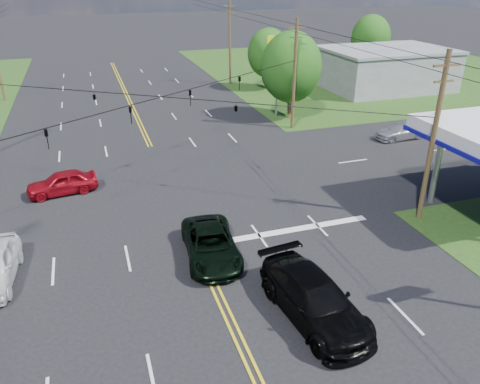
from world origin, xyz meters
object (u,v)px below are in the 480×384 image
object	(u,v)px
pole_se	(433,137)
pole_right_far	(230,41)
pole_ne	(295,73)
tree_right_b	(269,53)
pickup_dkgreen	(211,244)
suv_black	(314,299)
retail_ne	(385,70)
tree_far_r	(371,38)
tree_right_a	(291,67)

from	to	relation	value
pole_se	pole_right_far	world-z (taller)	pole_right_far
pole_ne	tree_right_b	distance (m)	15.42
pole_se	pickup_dkgreen	size ratio (longest dim) A/B	1.77
pole_right_far	suv_black	xyz separation A→B (m)	(-9.65, -42.80, -4.27)
retail_ne	tree_far_r	world-z (taller)	tree_far_r
pole_ne	pole_right_far	size ratio (longest dim) A/B	0.95
pole_right_far	tree_far_r	size ratio (longest dim) A/B	1.31
pickup_dkgreen	tree_right_b	bearing A→B (deg)	69.73
tree_right_b	pole_ne	bearing A→B (deg)	-103.13
retail_ne	pickup_dkgreen	world-z (taller)	retail_ne
tree_right_a	tree_right_b	size ratio (longest dim) A/B	1.15
pole_se	pole_ne	size ratio (longest dim) A/B	1.00
tree_right_b	retail_ne	bearing A→B (deg)	-16.50
pole_ne	pickup_dkgreen	world-z (taller)	pole_ne
pickup_dkgreen	pole_right_far	bearing A→B (deg)	76.89
pole_se	pickup_dkgreen	distance (m)	13.18
retail_ne	tree_right_b	distance (m)	14.22
pole_se	tree_right_b	bearing A→B (deg)	83.95
pole_se	tree_right_a	distance (m)	21.02
pole_right_far	pole_ne	bearing A→B (deg)	-90.00
pole_ne	tree_right_a	xyz separation A→B (m)	(1.00, 3.00, -0.05)
tree_right_a	tree_right_b	distance (m)	12.27
pickup_dkgreen	retail_ne	bearing A→B (deg)	50.17
pole_se	tree_right_a	xyz separation A→B (m)	(1.00, 21.00, -0.05)
pole_se	pole_ne	bearing A→B (deg)	90.00
pole_se	tree_right_a	size ratio (longest dim) A/B	1.16
tree_far_r	pickup_dkgreen	distance (m)	51.70
pole_right_far	tree_right_b	bearing A→B (deg)	-48.81
retail_ne	pole_right_far	world-z (taller)	pole_right_far
tree_far_r	tree_right_b	bearing A→B (deg)	-161.08
retail_ne	pole_se	world-z (taller)	pole_se
pole_se	suv_black	world-z (taller)	pole_se
pole_right_far	suv_black	distance (m)	44.08
pole_right_far	pickup_dkgreen	bearing A→B (deg)	-108.58
tree_far_r	pickup_dkgreen	size ratio (longest dim) A/B	1.42
pole_ne	tree_right_b	xyz separation A→B (m)	(3.50, 15.00, -0.70)
tree_right_a	suv_black	distance (m)	29.11
suv_black	tree_right_a	bearing A→B (deg)	61.81
pole_ne	suv_black	world-z (taller)	pole_ne
pole_ne	pole_right_far	xyz separation A→B (m)	(0.00, 19.00, 0.25)
tree_right_b	pickup_dkgreen	xyz separation A→B (m)	(-16.00, -33.19, -3.47)
pole_se	tree_far_r	world-z (taller)	pole_se
pole_se	tree_right_a	world-z (taller)	pole_se
pole_se	tree_far_r	xyz separation A→B (m)	(21.00, 39.00, -0.37)
pole_se	pickup_dkgreen	bearing A→B (deg)	-179.13
pole_ne	pole_right_far	distance (m)	19.00
pole_ne	tree_right_a	world-z (taller)	pole_ne
tree_right_b	pickup_dkgreen	bearing A→B (deg)	-115.74
pole_ne	pickup_dkgreen	size ratio (longest dim) A/B	1.77
tree_right_b	tree_far_r	size ratio (longest dim) A/B	0.93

